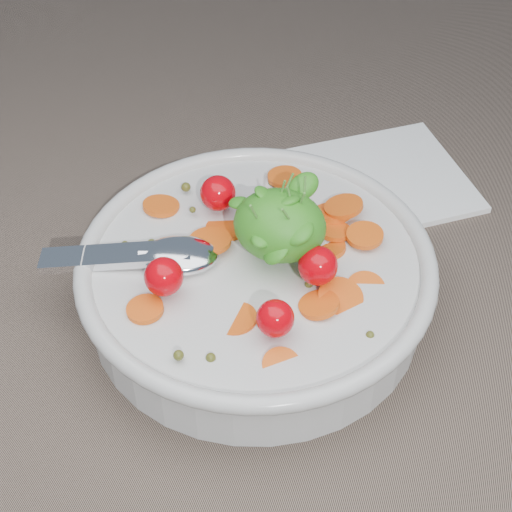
% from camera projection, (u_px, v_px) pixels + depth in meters
% --- Properties ---
extents(ground, '(6.00, 6.00, 0.00)m').
position_uv_depth(ground, '(243.00, 297.00, 0.61)').
color(ground, '#796656').
rests_on(ground, ground).
extents(bowl, '(0.29, 0.27, 0.11)m').
position_uv_depth(bowl, '(256.00, 277.00, 0.59)').
color(bowl, silver).
rests_on(bowl, ground).
extents(napkin, '(0.20, 0.20, 0.01)m').
position_uv_depth(napkin, '(379.00, 181.00, 0.71)').
color(napkin, white).
rests_on(napkin, ground).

